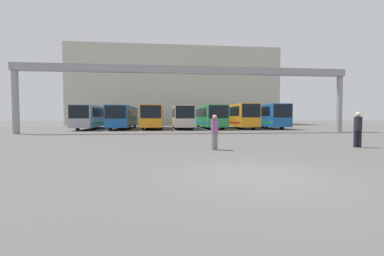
{
  "coord_description": "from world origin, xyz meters",
  "views": [
    {
      "loc": [
        -2.47,
        -6.68,
        1.61
      ],
      "look_at": [
        0.79,
        23.05,
        0.3
      ],
      "focal_mm": 24.0,
      "sensor_mm": 36.0,
      "label": 1
    }
  ],
  "objects": [
    {
      "name": "ground_plane",
      "position": [
        0.0,
        0.0,
        0.0
      ],
      "size": [
        200.0,
        200.0,
        0.0
      ],
      "primitive_type": "plane",
      "color": "#514F4C"
    },
    {
      "name": "building_backdrop",
      "position": [
        0.0,
        49.55,
        7.81
      ],
      "size": [
        42.18,
        12.0,
        15.62
      ],
      "color": "#B7B2A3",
      "rests_on": "ground"
    },
    {
      "name": "overhead_gantry",
      "position": [
        0.0,
        19.08,
        5.67
      ],
      "size": [
        33.22,
        0.8,
        6.64
      ],
      "color": "gray",
      "rests_on": "ground"
    },
    {
      "name": "bus_slot_0",
      "position": [
        -11.89,
        29.28,
        1.74
      ],
      "size": [
        2.43,
        12.5,
        3.01
      ],
      "color": "#999EA5",
      "rests_on": "ground"
    },
    {
      "name": "bus_slot_1",
      "position": [
        -7.92,
        29.05,
        1.72
      ],
      "size": [
        2.57,
        12.03,
        2.97
      ],
      "color": "#1959A5",
      "rests_on": "ground"
    },
    {
      "name": "bus_slot_2",
      "position": [
        -3.96,
        28.51,
        1.75
      ],
      "size": [
        2.62,
        10.94,
        3.03
      ],
      "color": "orange",
      "rests_on": "ground"
    },
    {
      "name": "bus_slot_3",
      "position": [
        0.0,
        28.26,
        1.73
      ],
      "size": [
        2.44,
        10.45,
        2.99
      ],
      "color": "beige",
      "rests_on": "ground"
    },
    {
      "name": "bus_slot_4",
      "position": [
        3.96,
        29.18,
        1.77
      ],
      "size": [
        2.6,
        12.3,
        3.06
      ],
      "color": "#268C4C",
      "rests_on": "ground"
    },
    {
      "name": "bus_slot_5",
      "position": [
        7.92,
        28.11,
        1.88
      ],
      "size": [
        2.51,
        10.15,
        3.26
      ],
      "color": "orange",
      "rests_on": "ground"
    },
    {
      "name": "bus_slot_6",
      "position": [
        11.89,
        28.85,
        1.86
      ],
      "size": [
        2.56,
        11.63,
        3.23
      ],
      "color": "#1959A5",
      "rests_on": "ground"
    },
    {
      "name": "pedestrian_near_center",
      "position": [
        -0.01,
        5.6,
        0.91
      ],
      "size": [
        0.36,
        0.36,
        1.71
      ],
      "rotation": [
        0.0,
        0.0,
        0.54
      ],
      "color": "gray",
      "rests_on": "ground"
    },
    {
      "name": "pedestrian_near_right",
      "position": [
        7.68,
        5.76,
        0.99
      ],
      "size": [
        0.39,
        0.39,
        1.86
      ],
      "rotation": [
        0.0,
        0.0,
        5.97
      ],
      "color": "black",
      "rests_on": "ground"
    }
  ]
}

